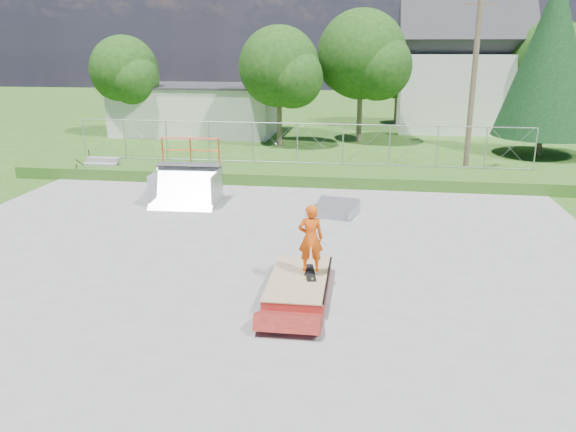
{
  "coord_description": "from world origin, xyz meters",
  "views": [
    {
      "loc": [
        3.1,
        -13.85,
        5.54
      ],
      "look_at": [
        1.02,
        0.57,
        1.1
      ],
      "focal_mm": 35.0,
      "sensor_mm": 36.0,
      "label": 1
    }
  ],
  "objects_px": {
    "flat_bank_ramp": "(335,209)",
    "skater": "(311,241)",
    "grind_box": "(299,285)",
    "quarter_pipe": "(185,174)"
  },
  "relations": [
    {
      "from": "grind_box",
      "to": "quarter_pipe",
      "type": "xyz_separation_m",
      "value": [
        -4.98,
        6.91,
        0.94
      ]
    },
    {
      "from": "quarter_pipe",
      "to": "skater",
      "type": "height_order",
      "value": "quarter_pipe"
    },
    {
      "from": "grind_box",
      "to": "skater",
      "type": "distance_m",
      "value": 1.08
    },
    {
      "from": "grind_box",
      "to": "flat_bank_ramp",
      "type": "height_order",
      "value": "flat_bank_ramp"
    },
    {
      "from": "grind_box",
      "to": "quarter_pipe",
      "type": "bearing_deg",
      "value": 125.28
    },
    {
      "from": "quarter_pipe",
      "to": "flat_bank_ramp",
      "type": "distance_m",
      "value": 5.5
    },
    {
      "from": "flat_bank_ramp",
      "to": "skater",
      "type": "distance_m",
      "value": 6.34
    },
    {
      "from": "flat_bank_ramp",
      "to": "skater",
      "type": "relative_size",
      "value": 0.94
    },
    {
      "from": "grind_box",
      "to": "skater",
      "type": "height_order",
      "value": "skater"
    },
    {
      "from": "grind_box",
      "to": "quarter_pipe",
      "type": "relative_size",
      "value": 1.2
    }
  ]
}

